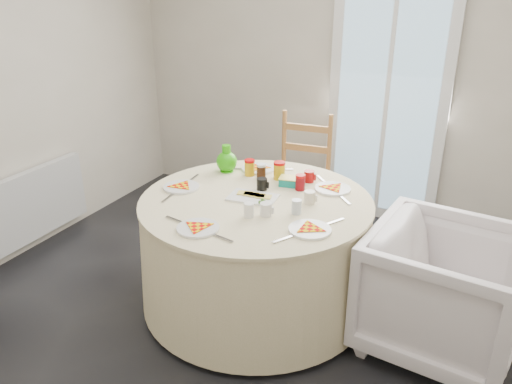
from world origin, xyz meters
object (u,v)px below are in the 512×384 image
at_px(wooden_chair, 299,182).
at_px(armchair, 443,290).
at_px(table, 256,252).
at_px(green_pitcher, 227,156).
at_px(radiator, 34,204).

relative_size(wooden_chair, armchair, 1.23).
height_order(wooden_chair, armchair, wooden_chair).
bearing_deg(wooden_chair, table, -89.04).
height_order(armchair, green_pitcher, green_pitcher).
distance_m(table, wooden_chair, 1.05).
bearing_deg(armchair, green_pitcher, 85.80).
xyz_separation_m(radiator, table, (1.90, 0.07, -0.01)).
bearing_deg(radiator, table, 2.12).
bearing_deg(radiator, wooden_chair, 31.66).
bearing_deg(wooden_chair, radiator, -152.62).
height_order(table, wooden_chair, wooden_chair).
height_order(radiator, table, table).
xyz_separation_m(table, wooden_chair, (-0.10, 1.04, 0.09)).
bearing_deg(wooden_chair, armchair, -43.04).
height_order(radiator, green_pitcher, green_pitcher).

